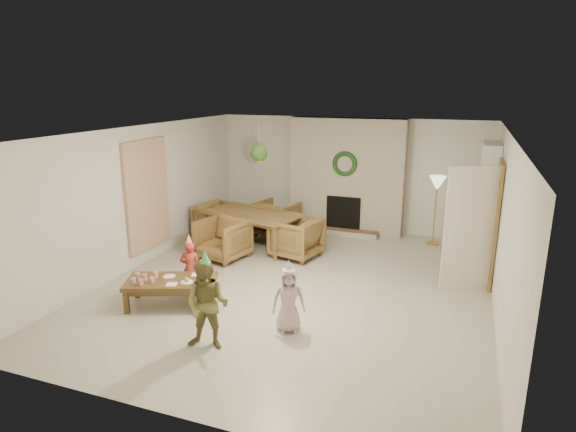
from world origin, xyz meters
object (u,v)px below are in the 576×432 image
at_px(dining_chair_right, 296,237).
at_px(dining_chair_left, 219,222).
at_px(child_pink, 289,299).
at_px(child_red, 190,268).
at_px(child_plaid, 207,305).
at_px(dining_chair_far, 276,219).
at_px(dining_table, 251,230).
at_px(dining_chair_near, 223,239).
at_px(coffee_table_top, 171,282).

bearing_deg(dining_chair_right, dining_chair_left, -90.00).
height_order(dining_chair_right, child_pink, child_pink).
relative_size(dining_chair_left, child_pink, 0.94).
height_order(child_red, child_pink, child_pink).
bearing_deg(dining_chair_left, child_plaid, -139.91).
relative_size(child_red, child_pink, 0.97).
bearing_deg(dining_chair_right, dining_chair_far, -128.66).
bearing_deg(dining_chair_far, dining_table, 90.00).
bearing_deg(dining_chair_near, dining_chair_right, 38.66).
distance_m(dining_chair_far, child_plaid, 4.71).
relative_size(dining_table, child_plaid, 1.71).
distance_m(dining_table, child_plaid, 3.94).
bearing_deg(child_pink, coffee_table_top, 150.96).
relative_size(dining_chair_near, child_red, 0.97).
bearing_deg(dining_chair_right, dining_chair_near, -51.34).
height_order(dining_table, dining_chair_left, dining_chair_left).
distance_m(coffee_table_top, child_red, 0.45).
relative_size(dining_chair_near, child_plaid, 0.73).
xyz_separation_m(coffee_table_top, child_red, (0.06, 0.44, 0.06)).
xyz_separation_m(dining_chair_left, dining_chair_right, (1.90, -0.46, 0.00)).
bearing_deg(dining_table, dining_chair_near, -90.00).
distance_m(dining_chair_far, coffee_table_top, 3.74).
height_order(dining_chair_left, child_plaid, child_plaid).
xyz_separation_m(dining_chair_far, child_plaid, (0.93, -4.61, 0.19)).
height_order(dining_chair_left, coffee_table_top, dining_chair_left).
bearing_deg(dining_chair_right, child_red, -10.21).
relative_size(dining_chair_near, child_pink, 0.94).
xyz_separation_m(dining_chair_near, dining_chair_far, (0.41, 1.69, 0.00)).
bearing_deg(dining_table, dining_chair_far, 90.00).
relative_size(dining_chair_left, dining_chair_right, 1.00).
relative_size(dining_chair_right, child_red, 0.97).
bearing_deg(coffee_table_top, dining_table, 69.33).
height_order(dining_chair_left, dining_chair_right, same).
relative_size(dining_chair_left, child_red, 0.97).
xyz_separation_m(dining_chair_far, child_red, (-0.12, -3.30, 0.05)).
relative_size(coffee_table_top, child_red, 1.52).
xyz_separation_m(dining_table, dining_chair_left, (-0.84, 0.21, 0.04)).
distance_m(dining_chair_left, coffee_table_top, 3.21).
bearing_deg(dining_chair_left, child_red, -147.15).
height_order(dining_chair_far, child_pink, child_pink).
relative_size(dining_chair_far, dining_chair_left, 1.00).
bearing_deg(child_plaid, dining_chair_left, 107.84).
distance_m(dining_chair_near, coffee_table_top, 2.06).
height_order(dining_chair_right, child_plaid, child_plaid).
bearing_deg(child_pink, child_plaid, -161.32).
xyz_separation_m(dining_table, child_pink, (1.92, -3.01, 0.10)).
distance_m(dining_table, coffee_table_top, 2.89).
xyz_separation_m(dining_table, dining_chair_far, (0.21, 0.84, 0.04)).
relative_size(dining_chair_right, coffee_table_top, 0.64).
bearing_deg(child_pink, dining_chair_left, 105.29).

